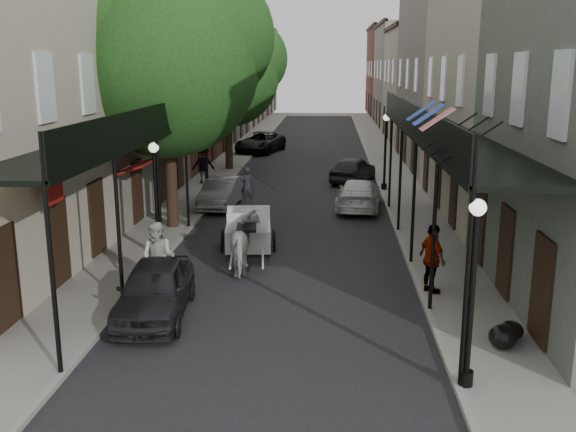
% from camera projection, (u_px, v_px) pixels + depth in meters
% --- Properties ---
extents(ground, '(140.00, 140.00, 0.00)m').
position_uv_depth(ground, '(266.00, 342.00, 14.73)').
color(ground, gray).
rests_on(ground, ground).
extents(road, '(8.00, 90.00, 0.01)m').
position_uv_depth(road, '(303.00, 183.00, 34.14)').
color(road, black).
rests_on(road, ground).
extents(sidewalk_left, '(2.20, 90.00, 0.12)m').
position_uv_depth(sidewalk_left, '(211.00, 181.00, 34.45)').
color(sidewalk_left, gray).
rests_on(sidewalk_left, ground).
extents(sidewalk_right, '(2.20, 90.00, 0.12)m').
position_uv_depth(sidewalk_right, '(398.00, 183.00, 33.81)').
color(sidewalk_right, gray).
rests_on(sidewalk_right, ground).
extents(building_row_left, '(5.00, 80.00, 10.50)m').
position_uv_depth(building_row_left, '(183.00, 78.00, 43.18)').
color(building_row_left, tan).
rests_on(building_row_left, ground).
extents(building_row_right, '(5.00, 80.00, 10.50)m').
position_uv_depth(building_row_right, '(441.00, 79.00, 42.08)').
color(building_row_right, slate).
rests_on(building_row_right, ground).
extents(gallery_left, '(2.20, 18.05, 4.88)m').
position_uv_depth(gallery_left, '(140.00, 132.00, 20.87)').
color(gallery_left, black).
rests_on(gallery_left, sidewalk_left).
extents(gallery_right, '(2.20, 18.05, 4.88)m').
position_uv_depth(gallery_right, '(438.00, 134.00, 20.26)').
color(gallery_right, black).
rests_on(gallery_right, sidewalk_right).
extents(tree_near, '(7.31, 6.80, 9.63)m').
position_uv_depth(tree_near, '(178.00, 56.00, 23.37)').
color(tree_near, '#382619').
rests_on(tree_near, sidewalk_left).
extents(tree_far, '(6.45, 6.00, 8.61)m').
position_uv_depth(tree_far, '(234.00, 70.00, 37.11)').
color(tree_far, '#382619').
rests_on(tree_far, sidewalk_left).
extents(lamppost_right_near, '(0.32, 0.32, 3.71)m').
position_uv_depth(lamppost_right_near, '(472.00, 291.00, 12.05)').
color(lamppost_right_near, black).
rests_on(lamppost_right_near, sidewalk_right).
extents(lamppost_left, '(0.32, 0.32, 3.71)m').
position_uv_depth(lamppost_left, '(156.00, 198.00, 20.34)').
color(lamppost_left, black).
rests_on(lamppost_left, sidewalk_left).
extents(lamppost_right_far, '(0.32, 0.32, 3.71)m').
position_uv_depth(lamppost_right_far, '(385.00, 151.00, 31.46)').
color(lamppost_right_far, black).
rests_on(lamppost_right_far, sidewalk_right).
extents(horse, '(1.18, 2.20, 1.78)m').
position_uv_depth(horse, '(247.00, 243.00, 19.55)').
color(horse, beige).
rests_on(horse, ground).
extents(carriage, '(2.00, 2.77, 2.98)m').
position_uv_depth(carriage, '(248.00, 214.00, 22.19)').
color(carriage, black).
rests_on(carriage, ground).
extents(pedestrian_walking, '(1.09, 0.91, 2.02)m').
position_uv_depth(pedestrian_walking, '(158.00, 258.00, 17.65)').
color(pedestrian_walking, '#BABCB1').
rests_on(pedestrian_walking, ground).
extents(pedestrian_sidewalk_left, '(1.41, 1.10, 1.92)m').
position_uv_depth(pedestrian_sidewalk_left, '(203.00, 165.00, 33.37)').
color(pedestrian_sidewalk_left, gray).
rests_on(pedestrian_sidewalk_left, sidewalk_left).
extents(pedestrian_sidewalk_right, '(0.89, 1.22, 1.93)m').
position_uv_depth(pedestrian_sidewalk_right, '(432.00, 259.00, 17.32)').
color(pedestrian_sidewalk_right, gray).
rests_on(pedestrian_sidewalk_right, sidewalk_right).
extents(car_left_near, '(1.98, 4.25, 1.41)m').
position_uv_depth(car_left_near, '(155.00, 289.00, 16.07)').
color(car_left_near, black).
rests_on(car_left_near, ground).
extents(car_left_mid, '(1.66, 4.07, 1.31)m').
position_uv_depth(car_left_mid, '(221.00, 192.00, 28.38)').
color(car_left_mid, gray).
rests_on(car_left_mid, ground).
extents(car_left_far, '(3.61, 5.68, 1.46)m').
position_uv_depth(car_left_far, '(260.00, 142.00, 45.81)').
color(car_left_far, black).
rests_on(car_left_far, ground).
extents(car_right_near, '(2.26, 4.66, 1.31)m').
position_uv_depth(car_right_near, '(359.00, 194.00, 28.00)').
color(car_right_near, silver).
rests_on(car_right_near, ground).
extents(car_right_far, '(2.89, 4.42, 1.40)m').
position_uv_depth(car_right_far, '(353.00, 170.00, 34.25)').
color(car_right_far, black).
rests_on(car_right_far, ground).
extents(trash_bags, '(0.89, 1.04, 0.53)m').
position_uv_depth(trash_bags, '(506.00, 334.00, 14.22)').
color(trash_bags, black).
rests_on(trash_bags, sidewalk_right).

